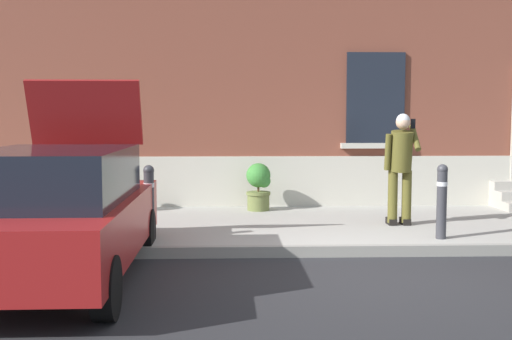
% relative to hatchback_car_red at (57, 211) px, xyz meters
% --- Properties ---
extents(ground_plane, '(80.00, 80.00, 0.00)m').
position_rel_hatchback_car_red_xyz_m(ground_plane, '(3.49, 0.19, -0.80)').
color(ground_plane, '#232326').
extents(sidewalk, '(24.00, 3.60, 0.15)m').
position_rel_hatchback_car_red_xyz_m(sidewalk, '(3.49, 2.99, -0.72)').
color(sidewalk, '#99968E').
rests_on(sidewalk, ground).
extents(curb_edge, '(24.00, 0.12, 0.15)m').
position_rel_hatchback_car_red_xyz_m(curb_edge, '(3.49, 1.13, -0.72)').
color(curb_edge, gray).
rests_on(curb_edge, ground).
extents(building_facade, '(24.00, 1.52, 7.50)m').
position_rel_hatchback_car_red_xyz_m(building_facade, '(3.50, 5.48, 2.93)').
color(building_facade, brown).
rests_on(building_facade, ground).
extents(hatchback_car_red, '(1.83, 4.08, 2.34)m').
position_rel_hatchback_car_red_xyz_m(hatchback_car_red, '(0.00, 0.00, 0.00)').
color(hatchback_car_red, maroon).
rests_on(hatchback_car_red, ground).
extents(bollard_near_person, '(0.15, 0.15, 1.04)m').
position_rel_hatchback_car_red_xyz_m(bollard_near_person, '(4.86, 1.54, -0.09)').
color(bollard_near_person, '#333338').
rests_on(bollard_near_person, sidewalk).
extents(bollard_far_left, '(0.15, 0.15, 1.04)m').
position_rel_hatchback_car_red_xyz_m(bollard_far_left, '(0.81, 1.54, -0.09)').
color(bollard_far_left, '#333338').
rests_on(bollard_far_left, sidewalk).
extents(person_on_phone, '(0.51, 0.49, 1.75)m').
position_rel_hatchback_car_red_xyz_m(person_on_phone, '(4.57, 2.61, 0.35)').
color(person_on_phone, '#514C1E').
rests_on(person_on_phone, sidewalk).
extents(planter_terracotta, '(0.44, 0.44, 0.86)m').
position_rel_hatchback_car_red_xyz_m(planter_terracotta, '(-0.22, 4.10, -0.19)').
color(planter_terracotta, '#B25B38').
rests_on(planter_terracotta, sidewalk).
extents(planter_olive, '(0.44, 0.44, 0.86)m').
position_rel_hatchback_car_red_xyz_m(planter_olive, '(2.42, 4.26, -0.19)').
color(planter_olive, '#606B38').
rests_on(planter_olive, sidewalk).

